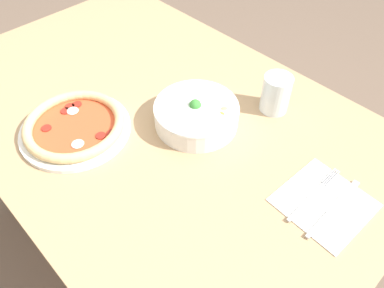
# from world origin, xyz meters

# --- Properties ---
(ground_plane) EXTENTS (8.00, 8.00, 0.00)m
(ground_plane) POSITION_xyz_m (0.00, 0.00, 0.00)
(ground_plane) COLOR brown
(dining_table) EXTENTS (1.35, 0.87, 0.75)m
(dining_table) POSITION_xyz_m (0.00, 0.00, 0.65)
(dining_table) COLOR tan
(dining_table) RESTS_ON ground_plane
(pizza) EXTENTS (0.29, 0.29, 0.04)m
(pizza) POSITION_xyz_m (-0.08, -0.20, 0.76)
(pizza) COLOR white
(pizza) RESTS_ON dining_table
(bowl) EXTENTS (0.23, 0.23, 0.08)m
(bowl) POSITION_xyz_m (0.12, 0.05, 0.78)
(bowl) COLOR white
(bowl) RESTS_ON dining_table
(napkin) EXTENTS (0.19, 0.19, 0.00)m
(napkin) POSITION_xyz_m (0.50, 0.08, 0.75)
(napkin) COLOR white
(napkin) RESTS_ON dining_table
(fork) EXTENTS (0.01, 0.20, 0.00)m
(fork) POSITION_xyz_m (0.48, 0.08, 0.75)
(fork) COLOR silver
(fork) RESTS_ON napkin
(knife) EXTENTS (0.01, 0.21, 0.01)m
(knife) POSITION_xyz_m (0.53, 0.07, 0.75)
(knife) COLOR silver
(knife) RESTS_ON napkin
(glass) EXTENTS (0.08, 0.08, 0.11)m
(glass) POSITION_xyz_m (0.23, 0.25, 0.80)
(glass) COLOR silver
(glass) RESTS_ON dining_table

